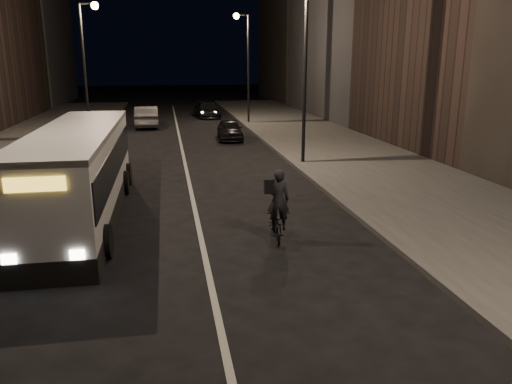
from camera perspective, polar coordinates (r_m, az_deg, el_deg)
name	(u,v)px	position (r m, az deg, el deg)	size (l,w,h in m)	color
ground	(209,276)	(11.97, -5.39, -9.56)	(180.00, 180.00, 0.00)	black
sidewalk_right	(345,154)	(27.00, 10.19, 4.32)	(7.00, 70.00, 0.16)	#3C3C39
sidewalk_left	(3,166)	(26.47, -26.91, 2.71)	(7.00, 70.00, 0.16)	#3C3C39
streetlight_right_mid	(300,50)	(23.68, 5.04, 15.89)	(1.20, 0.44, 8.12)	black
streetlight_right_far	(245,54)	(39.35, -1.28, 15.54)	(1.20, 0.44, 8.12)	black
streetlight_left_far	(88,52)	(33.17, -18.69, 14.91)	(1.20, 0.44, 8.12)	black
city_bus	(80,169)	(16.77, -19.52, 2.44)	(2.56, 10.72, 2.88)	silver
cyclist_on_bicycle	(277,216)	(14.00, 2.39, -2.80)	(0.80, 1.84, 2.06)	black
car_near	(230,130)	(31.77, -3.03, 7.13)	(1.52, 3.77, 1.28)	black
car_mid	(147,117)	(38.61, -12.40, 8.42)	(1.67, 4.78, 1.58)	#3B3B3D
car_far	(207,110)	(44.38, -5.64, 9.33)	(1.85, 4.55, 1.32)	black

